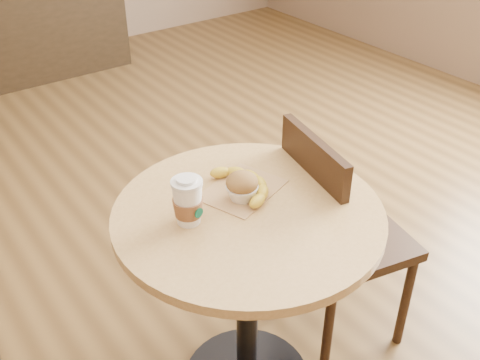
% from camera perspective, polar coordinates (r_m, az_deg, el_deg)
% --- Properties ---
extents(cafe_table, '(0.77, 0.77, 0.75)m').
position_cam_1_polar(cafe_table, '(1.71, 0.80, -8.29)').
color(cafe_table, black).
rests_on(cafe_table, ground).
extents(chair_right, '(0.46, 0.46, 0.87)m').
position_cam_1_polar(chair_right, '(1.97, 9.66, -5.28)').
color(chair_right, black).
rests_on(chair_right, ground).
extents(kraft_bag, '(0.29, 0.25, 0.00)m').
position_cam_1_polar(kraft_bag, '(1.67, 0.24, -0.98)').
color(kraft_bag, '#AC8253').
rests_on(kraft_bag, cafe_table).
extents(coffee_cup, '(0.09, 0.09, 0.14)m').
position_cam_1_polar(coffee_cup, '(1.51, -5.32, -2.31)').
color(coffee_cup, white).
rests_on(coffee_cup, cafe_table).
extents(muffin, '(0.10, 0.10, 0.09)m').
position_cam_1_polar(muffin, '(1.60, 0.21, -0.65)').
color(muffin, white).
rests_on(muffin, kraft_bag).
extents(banana, '(0.15, 0.26, 0.03)m').
position_cam_1_polar(banana, '(1.66, 0.66, -0.28)').
color(banana, gold).
rests_on(banana, kraft_bag).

